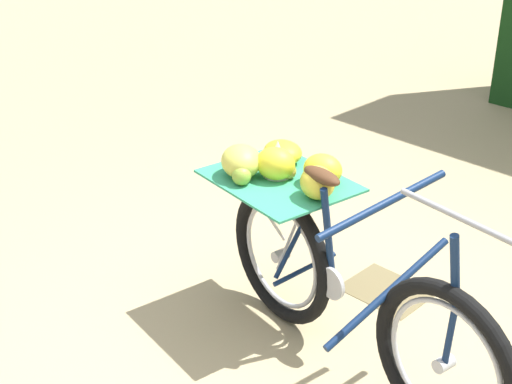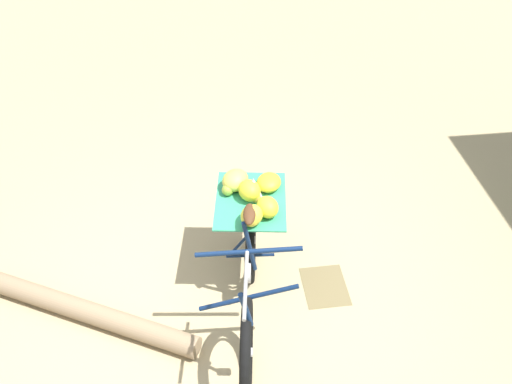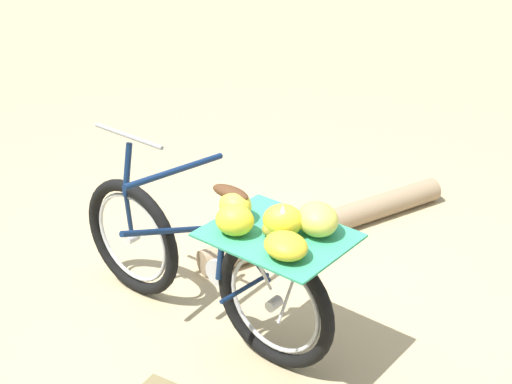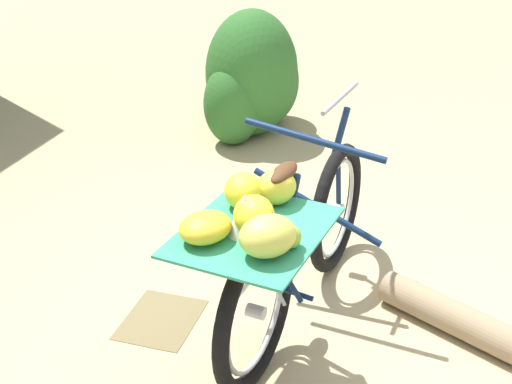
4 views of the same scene
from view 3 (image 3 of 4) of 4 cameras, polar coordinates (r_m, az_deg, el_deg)
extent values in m
plane|color=tan|center=(4.37, -2.99, -10.00)|extent=(60.00, 60.00, 0.00)
torus|color=black|center=(4.53, -9.24, -3.39)|extent=(0.73, 0.18, 0.73)
torus|color=#B7B7BC|center=(4.53, -9.24, -3.39)|extent=(0.56, 0.11, 0.57)
cylinder|color=#B7B7BC|center=(4.53, -9.24, -3.39)|extent=(0.07, 0.09, 0.06)
torus|color=black|center=(3.92, 1.35, -8.34)|extent=(0.73, 0.18, 0.73)
torus|color=#B7B7BC|center=(3.92, 1.35, -8.34)|extent=(0.56, 0.11, 0.57)
cylinder|color=#B7B7BC|center=(3.92, 1.35, -8.34)|extent=(0.07, 0.09, 0.06)
cylinder|color=#0F2347|center=(4.24, -6.41, -2.89)|extent=(0.14, 0.70, 0.30)
cylinder|color=#0F2347|center=(4.01, -5.99, 1.62)|extent=(0.14, 0.71, 0.11)
cylinder|color=#0F2347|center=(3.95, -2.51, -3.31)|extent=(0.05, 0.12, 0.49)
cylinder|color=#0F2347|center=(4.01, -0.81, -7.17)|extent=(0.08, 0.38, 0.05)
cylinder|color=#0F2347|center=(3.87, -0.37, -4.78)|extent=(0.07, 0.32, 0.47)
cylinder|color=#0F2347|center=(4.46, -9.47, -1.69)|extent=(0.03, 0.05, 0.30)
cylinder|color=#0F2347|center=(4.31, -9.58, 1.70)|extent=(0.05, 0.10, 0.30)
cylinder|color=gray|center=(4.21, -9.52, 4.14)|extent=(0.52, 0.10, 0.02)
ellipsoid|color=#4C2D19|center=(3.79, -1.91, -0.04)|extent=(0.23, 0.12, 0.06)
cylinder|color=#B7B7BC|center=(4.10, -2.87, -6.05)|extent=(0.16, 0.04, 0.16)
cylinder|color=#B7B7BC|center=(3.86, 0.26, -5.52)|extent=(0.05, 0.20, 0.39)
cylinder|color=#B7B7BC|center=(3.75, 2.78, -6.60)|extent=(0.05, 0.24, 0.39)
cube|color=brown|center=(3.69, 1.67, -3.49)|extent=(0.66, 0.52, 0.02)
cube|color=#33936B|center=(3.68, 1.67, -3.25)|extent=(0.75, 0.63, 0.01)
ellipsoid|color=#CCC64C|center=(3.66, 4.61, -2.03)|extent=(0.30, 0.29, 0.16)
ellipsoid|color=yellow|center=(3.78, -1.55, -1.03)|extent=(0.24, 0.23, 0.15)
ellipsoid|color=yellow|center=(3.64, 2.02, -2.12)|extent=(0.24, 0.22, 0.16)
ellipsoid|color=yellow|center=(3.65, -1.59, -2.12)|extent=(0.22, 0.20, 0.15)
ellipsoid|color=gold|center=(3.48, 2.23, -4.04)|extent=(0.28, 0.26, 0.11)
sphere|color=#8CAD38|center=(3.76, 4.08, -1.76)|extent=(0.09, 0.09, 0.09)
sphere|color=#B29333|center=(3.65, 1.05, -2.79)|extent=(0.08, 0.08, 0.08)
cone|color=white|center=(3.60, 2.00, -2.24)|extent=(0.16, 0.16, 0.18)
cylinder|color=#937A5B|center=(5.22, 5.39, -2.32)|extent=(1.05, 1.80, 0.17)
camera|label=1|loc=(6.35, -5.67, 23.80)|focal=51.76mm
camera|label=2|loc=(5.63, -30.00, 32.97)|focal=37.53mm
camera|label=4|loc=(3.61, 43.55, 12.26)|focal=48.02mm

